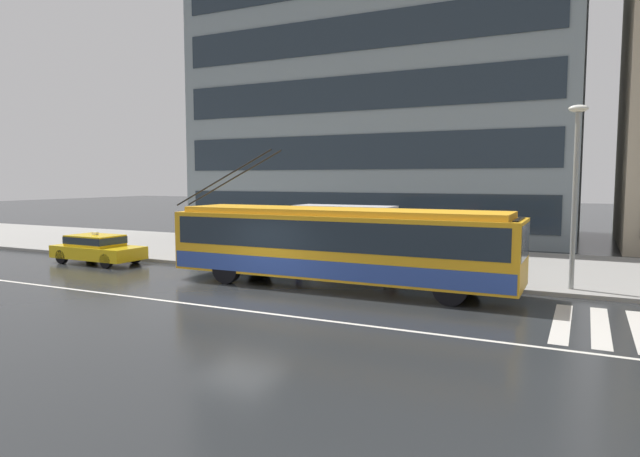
{
  "coord_description": "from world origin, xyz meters",
  "views": [
    {
      "loc": [
        9.64,
        -14.11,
        3.74
      ],
      "look_at": [
        1.09,
        3.51,
        1.98
      ],
      "focal_mm": 30.85,
      "sensor_mm": 36.0,
      "label": 1
    }
  ],
  "objects_px": {
    "bus_shelter": "(346,221)",
    "pedestrian_approaching_curb": "(384,230)",
    "street_lamp": "(575,180)",
    "pedestrian_at_shelter": "(394,229)",
    "taxi_queued_behind_bus": "(97,248)",
    "pedestrian_walking_past": "(300,229)",
    "trolleybus": "(339,244)"
  },
  "relations": [
    {
      "from": "pedestrian_at_shelter",
      "to": "street_lamp",
      "type": "height_order",
      "value": "street_lamp"
    },
    {
      "from": "pedestrian_at_shelter",
      "to": "street_lamp",
      "type": "xyz_separation_m",
      "value": [
        6.7,
        -1.8,
        1.99
      ]
    },
    {
      "from": "trolleybus",
      "to": "pedestrian_walking_past",
      "type": "height_order",
      "value": "trolleybus"
    },
    {
      "from": "pedestrian_walking_past",
      "to": "taxi_queued_behind_bus",
      "type": "bearing_deg",
      "value": -163.59
    },
    {
      "from": "trolleybus",
      "to": "taxi_queued_behind_bus",
      "type": "bearing_deg",
      "value": 178.64
    },
    {
      "from": "bus_shelter",
      "to": "pedestrian_approaching_curb",
      "type": "distance_m",
      "value": 1.99
    },
    {
      "from": "taxi_queued_behind_bus",
      "to": "pedestrian_approaching_curb",
      "type": "distance_m",
      "value": 12.77
    },
    {
      "from": "taxi_queued_behind_bus",
      "to": "street_lamp",
      "type": "xyz_separation_m",
      "value": [
        19.17,
        2.13,
        3.01
      ]
    },
    {
      "from": "pedestrian_approaching_curb",
      "to": "taxi_queued_behind_bus",
      "type": "bearing_deg",
      "value": -166.39
    },
    {
      "from": "bus_shelter",
      "to": "street_lamp",
      "type": "distance_m",
      "value": 8.97
    },
    {
      "from": "pedestrian_at_shelter",
      "to": "bus_shelter",
      "type": "bearing_deg",
      "value": -171.32
    },
    {
      "from": "pedestrian_walking_past",
      "to": "street_lamp",
      "type": "bearing_deg",
      "value": -2.65
    },
    {
      "from": "taxi_queued_behind_bus",
      "to": "pedestrian_approaching_curb",
      "type": "relative_size",
      "value": 2.18
    },
    {
      "from": "street_lamp",
      "to": "taxi_queued_behind_bus",
      "type": "bearing_deg",
      "value": -173.67
    },
    {
      "from": "bus_shelter",
      "to": "pedestrian_approaching_curb",
      "type": "relative_size",
      "value": 2.12
    },
    {
      "from": "trolleybus",
      "to": "street_lamp",
      "type": "xyz_separation_m",
      "value": [
        7.3,
        2.41,
        2.2
      ]
    },
    {
      "from": "pedestrian_at_shelter",
      "to": "pedestrian_walking_past",
      "type": "bearing_deg",
      "value": -159.88
    },
    {
      "from": "pedestrian_at_shelter",
      "to": "pedestrian_approaching_curb",
      "type": "height_order",
      "value": "pedestrian_approaching_curb"
    },
    {
      "from": "street_lamp",
      "to": "pedestrian_walking_past",
      "type": "bearing_deg",
      "value": 177.35
    },
    {
      "from": "trolleybus",
      "to": "pedestrian_at_shelter",
      "type": "xyz_separation_m",
      "value": [
        0.6,
        4.21,
        0.21
      ]
    },
    {
      "from": "trolleybus",
      "to": "bus_shelter",
      "type": "distance_m",
      "value": 4.18
    },
    {
      "from": "trolleybus",
      "to": "pedestrian_approaching_curb",
      "type": "relative_size",
      "value": 6.52
    },
    {
      "from": "pedestrian_approaching_curb",
      "to": "street_lamp",
      "type": "xyz_separation_m",
      "value": [
        6.81,
        -0.87,
        1.96
      ]
    },
    {
      "from": "pedestrian_approaching_curb",
      "to": "pedestrian_at_shelter",
      "type": "bearing_deg",
      "value": 83.67
    },
    {
      "from": "pedestrian_approaching_curb",
      "to": "pedestrian_walking_past",
      "type": "xyz_separation_m",
      "value": [
        -3.52,
        -0.39,
        -0.07
      ]
    },
    {
      "from": "trolleybus",
      "to": "pedestrian_at_shelter",
      "type": "distance_m",
      "value": 4.26
    },
    {
      "from": "pedestrian_at_shelter",
      "to": "pedestrian_approaching_curb",
      "type": "xyz_separation_m",
      "value": [
        -0.1,
        -0.94,
        0.03
      ]
    },
    {
      "from": "pedestrian_approaching_curb",
      "to": "street_lamp",
      "type": "relative_size",
      "value": 0.33
    },
    {
      "from": "bus_shelter",
      "to": "street_lamp",
      "type": "relative_size",
      "value": 0.7
    },
    {
      "from": "trolleybus",
      "to": "pedestrian_walking_past",
      "type": "distance_m",
      "value": 4.19
    },
    {
      "from": "pedestrian_at_shelter",
      "to": "trolleybus",
      "type": "bearing_deg",
      "value": -98.04
    },
    {
      "from": "pedestrian_walking_past",
      "to": "street_lamp",
      "type": "height_order",
      "value": "street_lamp"
    }
  ]
}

